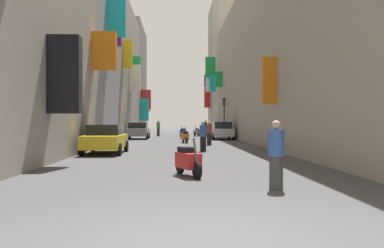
% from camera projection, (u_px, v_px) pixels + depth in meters
% --- Properties ---
extents(ground_plane, '(140.00, 140.00, 0.00)m').
position_uv_depth(ground_plane, '(179.00, 140.00, 35.53)').
color(ground_plane, '#424244').
extents(building_left_mid_a, '(7.29, 8.09, 14.91)m').
position_uv_depth(building_left_mid_a, '(64.00, 36.00, 27.60)').
color(building_left_mid_a, gray).
rests_on(building_left_mid_a, ground).
extents(building_left_mid_b, '(7.09, 20.44, 13.82)m').
position_uv_depth(building_left_mid_b, '(102.00, 71.00, 41.85)').
color(building_left_mid_b, gray).
rests_on(building_left_mid_b, ground).
extents(building_left_mid_c, '(7.35, 13.08, 15.30)m').
position_uv_depth(building_left_mid_c, '(123.00, 80.00, 58.58)').
color(building_left_mid_c, slate).
rests_on(building_left_mid_c, ground).
extents(building_right_near, '(6.77, 44.65, 12.54)m').
position_uv_depth(building_right_near, '(294.00, 55.00, 28.16)').
color(building_right_near, '#9E9384').
rests_on(building_right_near, ground).
extents(building_right_mid_a, '(7.31, 7.16, 21.51)m').
position_uv_depth(building_right_mid_a, '(237.00, 54.00, 54.01)').
color(building_right_mid_a, '#BCB29E').
rests_on(building_right_mid_a, ground).
extents(building_right_mid_b, '(6.92, 8.19, 19.02)m').
position_uv_depth(building_right_mid_b, '(230.00, 70.00, 61.68)').
color(building_right_mid_b, gray).
rests_on(building_right_mid_b, ground).
extents(parked_car_yellow, '(1.93, 4.01, 1.45)m').
position_uv_depth(parked_car_yellow, '(105.00, 138.00, 20.10)').
color(parked_car_yellow, gold).
rests_on(parked_car_yellow, ground).
extents(parked_car_silver, '(1.92, 4.11, 1.57)m').
position_uv_depth(parked_car_silver, '(222.00, 130.00, 35.96)').
color(parked_car_silver, '#B7B7BC').
rests_on(parked_car_silver, ground).
extents(parked_car_grey, '(1.99, 3.97, 1.51)m').
position_uv_depth(parked_car_grey, '(138.00, 130.00, 36.83)').
color(parked_car_grey, slate).
rests_on(parked_car_grey, ground).
extents(scooter_orange, '(0.61, 1.82, 1.13)m').
position_uv_depth(scooter_orange, '(185.00, 137.00, 30.13)').
color(scooter_orange, orange).
rests_on(scooter_orange, ground).
extents(scooter_white, '(0.75, 1.78, 1.13)m').
position_uv_depth(scooter_white, '(197.00, 132.00, 43.45)').
color(scooter_white, silver).
rests_on(scooter_white, ground).
extents(scooter_green, '(0.65, 1.85, 1.13)m').
position_uv_depth(scooter_green, '(183.00, 132.00, 43.40)').
color(scooter_green, '#287F3D').
rests_on(scooter_green, ground).
extents(scooter_blue, '(0.78, 1.72, 1.13)m').
position_uv_depth(scooter_blue, '(184.00, 133.00, 38.29)').
color(scooter_blue, '#2D4CAD').
rests_on(scooter_blue, ground).
extents(scooter_red, '(0.78, 1.68, 1.13)m').
position_uv_depth(scooter_red, '(188.00, 160.00, 11.76)').
color(scooter_red, red).
rests_on(scooter_red, ground).
extents(pedestrian_crossing, '(0.40, 0.40, 1.74)m').
position_uv_depth(pedestrian_crossing, '(206.00, 128.00, 44.82)').
color(pedestrian_crossing, black).
rests_on(pedestrian_crossing, ground).
extents(pedestrian_near_left, '(0.39, 0.39, 1.74)m').
position_uv_depth(pedestrian_near_left, '(158.00, 128.00, 43.82)').
color(pedestrian_near_left, '#323232').
rests_on(pedestrian_near_left, ground).
extents(pedestrian_near_right, '(0.46, 0.46, 1.63)m').
position_uv_depth(pedestrian_near_right, '(203.00, 136.00, 21.41)').
color(pedestrian_near_right, black).
rests_on(pedestrian_near_right, ground).
extents(pedestrian_mid_street, '(0.43, 0.43, 1.63)m').
position_uv_depth(pedestrian_mid_street, '(276.00, 155.00, 9.44)').
color(pedestrian_mid_street, '#3B3B3B').
rests_on(pedestrian_mid_street, ground).
extents(pedestrian_far_away, '(0.53, 0.53, 1.64)m').
position_uv_depth(pedestrian_far_away, '(209.00, 133.00, 27.22)').
color(pedestrian_far_away, black).
rests_on(pedestrian_far_away, ground).
extents(traffic_light_near_corner, '(0.26, 0.34, 4.01)m').
position_uv_depth(traffic_light_near_corner, '(224.00, 110.00, 40.96)').
color(traffic_light_near_corner, '#2D2D2D').
rests_on(traffic_light_near_corner, ground).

